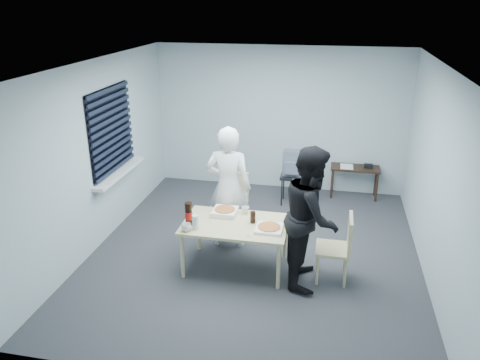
% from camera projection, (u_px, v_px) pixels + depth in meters
% --- Properties ---
extents(room, '(5.00, 5.00, 5.00)m').
position_uv_depth(room, '(114.00, 137.00, 6.87)').
color(room, '#28282D').
rests_on(room, ground).
extents(dining_table, '(1.35, 0.85, 0.65)m').
position_uv_depth(dining_table, '(236.00, 227.00, 6.03)').
color(dining_table, '#C5B484').
rests_on(dining_table, ground).
extents(chair_far, '(0.42, 0.42, 0.89)m').
position_uv_depth(chair_far, '(234.00, 198.00, 7.13)').
color(chair_far, '#C5B484').
rests_on(chair_far, ground).
extents(chair_right, '(0.42, 0.42, 0.89)m').
position_uv_depth(chair_right, '(340.00, 244.00, 5.79)').
color(chair_right, '#C5B484').
rests_on(chair_right, ground).
extents(person_white, '(0.65, 0.42, 1.77)m').
position_uv_depth(person_white, '(228.00, 188.00, 6.51)').
color(person_white, white).
rests_on(person_white, ground).
extents(person_black, '(0.47, 0.86, 1.77)m').
position_uv_depth(person_black, '(311.00, 216.00, 5.67)').
color(person_black, black).
rests_on(person_black, ground).
extents(side_table, '(0.85, 0.38, 0.57)m').
position_uv_depth(side_table, '(355.00, 171.00, 8.27)').
color(side_table, black).
rests_on(side_table, ground).
extents(stool, '(0.37, 0.37, 0.52)m').
position_uv_depth(stool, '(291.00, 181.00, 8.03)').
color(stool, black).
rests_on(stool, ground).
extents(backpack, '(0.32, 0.23, 0.45)m').
position_uv_depth(backpack, '(292.00, 164.00, 7.90)').
color(backpack, slate).
rests_on(backpack, stool).
extents(pizza_box_a, '(0.32, 0.32, 0.08)m').
position_uv_depth(pizza_box_a, '(225.00, 212.00, 6.24)').
color(pizza_box_a, white).
rests_on(pizza_box_a, dining_table).
extents(pizza_box_b, '(0.33, 0.33, 0.05)m').
position_uv_depth(pizza_box_b, '(269.00, 228.00, 5.84)').
color(pizza_box_b, white).
rests_on(pizza_box_b, dining_table).
extents(mug_a, '(0.17, 0.17, 0.10)m').
position_uv_depth(mug_a, '(186.00, 227.00, 5.80)').
color(mug_a, white).
rests_on(mug_a, dining_table).
extents(mug_b, '(0.10, 0.10, 0.09)m').
position_uv_depth(mug_b, '(245.00, 210.00, 6.27)').
color(mug_b, white).
rests_on(mug_b, dining_table).
extents(cola_glass, '(0.07, 0.07, 0.15)m').
position_uv_depth(cola_glass, '(253.00, 217.00, 6.00)').
color(cola_glass, black).
rests_on(cola_glass, dining_table).
extents(soda_bottle, '(0.10, 0.10, 0.31)m').
position_uv_depth(soda_bottle, '(189.00, 214.00, 5.92)').
color(soda_bottle, black).
rests_on(soda_bottle, dining_table).
extents(plastic_cups, '(0.10, 0.10, 0.19)m').
position_uv_depth(plastic_cups, '(195.00, 222.00, 5.83)').
color(plastic_cups, silver).
rests_on(plastic_cups, dining_table).
extents(rubber_band, '(0.05, 0.05, 0.00)m').
position_uv_depth(rubber_band, '(248.00, 236.00, 5.69)').
color(rubber_band, red).
rests_on(rubber_band, dining_table).
extents(papers, '(0.27, 0.33, 0.00)m').
position_uv_depth(papers, '(347.00, 167.00, 8.26)').
color(papers, white).
rests_on(papers, side_table).
extents(black_box, '(0.17, 0.15, 0.06)m').
position_uv_depth(black_box, '(368.00, 166.00, 8.20)').
color(black_box, black).
rests_on(black_box, side_table).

